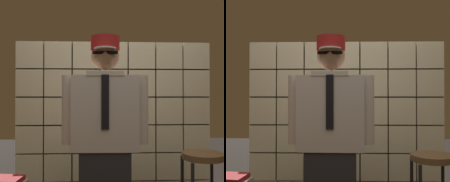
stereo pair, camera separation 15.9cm
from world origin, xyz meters
The scene contains 3 objects.
glass_block_wall centered at (0.00, 1.40, 0.91)m, with size 2.16×0.10×1.85m.
standing_person centered at (-0.12, 0.51, 0.88)m, with size 0.67×0.28×1.69m.
bar_stool centered at (0.70, 0.63, 0.56)m, with size 0.34×0.34×0.75m.
Camera 2 is at (-0.01, -1.58, 1.24)m, focal length 43.22 mm.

